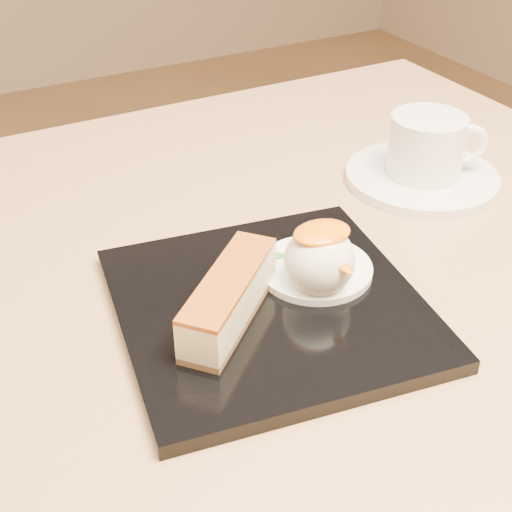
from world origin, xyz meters
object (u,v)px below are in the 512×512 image
cheesecake (229,298)px  saucer (421,177)px  table (309,417)px  dessert_plate (269,307)px  coffee_cup (428,144)px  ice_cream_scoop (319,260)px

cheesecake → saucer: bearing=-18.6°
table → dessert_plate: size_ratio=3.64×
table → coffee_cup: 0.28m
dessert_plate → ice_cream_scoop: ice_cream_scoop is taller
table → ice_cream_scoop: ice_cream_scoop is taller
dessert_plate → cheesecake: (-0.04, -0.00, 0.02)m
table → saucer: saucer is taller
table → dessert_plate: bearing=-163.0°
saucer → coffee_cup: bearing=-24.8°
ice_cream_scoop → saucer: size_ratio=0.35×
table → dessert_plate: (-0.05, -0.02, 0.16)m
dessert_plate → cheesecake: 0.04m
cheesecake → coffee_cup: (0.27, 0.11, 0.01)m
ice_cream_scoop → saucer: 0.23m
saucer → coffee_cup: 0.04m
saucer → dessert_plate: bearing=-154.9°
table → saucer: bearing=27.3°
saucer → coffee_cup: size_ratio=1.60×
table → dessert_plate: 0.17m
cheesecake → dessert_plate: bearing=-33.6°
table → saucer: (0.18, 0.09, 0.16)m
saucer → table: bearing=-152.7°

